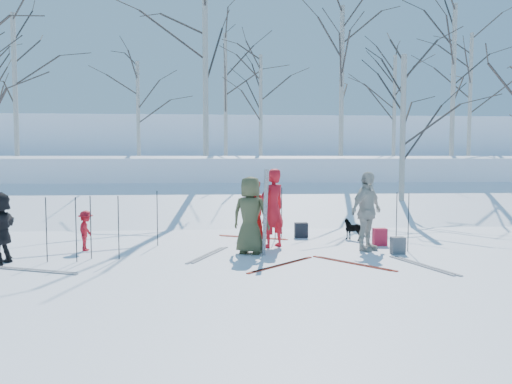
{
  "coord_description": "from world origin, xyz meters",
  "views": [
    {
      "loc": [
        -0.88,
        -10.66,
        2.15
      ],
      "look_at": [
        0.0,
        1.5,
        1.3
      ],
      "focal_mm": 35.0,
      "sensor_mm": 36.0,
      "label": 1
    }
  ],
  "objects": [
    {
      "name": "skier_cream_east",
      "position": [
        2.48,
        0.52,
        0.91
      ],
      "size": [
        1.1,
        1.03,
        1.82
      ],
      "primitive_type": "imported",
      "rotation": [
        0.0,
        0.0,
        0.7
      ],
      "color": "beige",
      "rests_on": "ground"
    },
    {
      "name": "ski_pair_b",
      "position": [
        1.79,
        -0.87,
        0.01
      ],
      "size": [
        2.06,
        2.1,
        0.02
      ],
      "primitive_type": null,
      "rotation": [
        0.0,
        0.0,
        0.69
      ],
      "color": "#A22817",
      "rests_on": "ground"
    },
    {
      "name": "birch_plateau_f",
      "position": [
        9.75,
        11.61,
        5.63
      ],
      "size": [
        5.41,
        5.41,
        6.86
      ],
      "primitive_type": null,
      "color": "silver",
      "rests_on": "snow_plateau"
    },
    {
      "name": "birch_plateau_d",
      "position": [
        12.71,
        15.79,
        5.52
      ],
      "size": [
        5.25,
        5.25,
        6.64
      ],
      "primitive_type": null,
      "color": "silver",
      "rests_on": "snow_plateau"
    },
    {
      "name": "ski_pole_c",
      "position": [
        -2.41,
        1.53,
        0.67
      ],
      "size": [
        0.02,
        0.02,
        1.34
      ],
      "primitive_type": "cylinder",
      "color": "black",
      "rests_on": "ground"
    },
    {
      "name": "birch_plateau_i",
      "position": [
        4.38,
        10.76,
        5.4
      ],
      "size": [
        5.09,
        5.09,
        6.41
      ],
      "primitive_type": null,
      "color": "silver",
      "rests_on": "snow_plateau"
    },
    {
      "name": "ski_pole_d",
      "position": [
        3.39,
        0.32,
        0.67
      ],
      "size": [
        0.02,
        0.02,
        1.34
      ],
      "primitive_type": "cylinder",
      "color": "black",
      "rests_on": "ground"
    },
    {
      "name": "ski_pole_i",
      "position": [
        -3.61,
        0.03,
        0.67
      ],
      "size": [
        0.02,
        0.02,
        1.34
      ],
      "primitive_type": "cylinder",
      "color": "black",
      "rests_on": "ground"
    },
    {
      "name": "ski_pair_d",
      "position": [
        -4.4,
        -1.05,
        0.01
      ],
      "size": [
        1.5,
        2.04,
        0.02
      ],
      "primitive_type": null,
      "rotation": [
        0.0,
        0.0,
        1.19
      ],
      "color": "silver",
      "rests_on": "ground"
    },
    {
      "name": "birch_plateau_h",
      "position": [
        -9.29,
        10.79,
        5.12
      ],
      "size": [
        4.69,
        4.69,
        5.85
      ],
      "primitive_type": null,
      "color": "silver",
      "rests_on": "snow_plateau"
    },
    {
      "name": "ski_pole_e",
      "position": [
        -4.43,
        -0.24,
        0.67
      ],
      "size": [
        0.02,
        0.02,
        1.34
      ],
      "primitive_type": "cylinder",
      "color": "black",
      "rests_on": "ground"
    },
    {
      "name": "ski_pair_f",
      "position": [
        0.33,
        -0.9,
        0.01
      ],
      "size": [
        2.1,
        2.1,
        0.02
      ],
      "primitive_type": null,
      "rotation": [
        0.0,
        0.0,
        -0.79
      ],
      "color": "#A22817",
      "rests_on": "ground"
    },
    {
      "name": "backpack_dark",
      "position": [
        1.28,
        2.47,
        0.2
      ],
      "size": [
        0.34,
        0.24,
        0.4
      ],
      "primitive_type": "cube",
      "color": "black",
      "rests_on": "ground"
    },
    {
      "name": "skier_redor_behind",
      "position": [
        -0.0,
        2.47,
        0.78
      ],
      "size": [
        0.87,
        0.75,
        1.55
      ],
      "primitive_type": "imported",
      "rotation": [
        0.0,
        0.0,
        2.9
      ],
      "color": "red",
      "rests_on": "ground"
    },
    {
      "name": "ski_pair_c",
      "position": [
        -1.15,
        0.23,
        0.01
      ],
      "size": [
        1.53,
        2.04,
        0.02
      ],
      "primitive_type": null,
      "rotation": [
        0.0,
        0.0,
        -0.39
      ],
      "color": "silver",
      "rests_on": "ground"
    },
    {
      "name": "birch_plateau_j",
      "position": [
        -0.57,
        15.33,
        5.34
      ],
      "size": [
        4.99,
        4.99,
        6.27
      ],
      "primitive_type": null,
      "color": "silver",
      "rests_on": "snow_plateau"
    },
    {
      "name": "birch_plateau_g",
      "position": [
        -1.43,
        9.23,
        6.21
      ],
      "size": [
        6.21,
        6.21,
        8.02
      ],
      "primitive_type": null,
      "color": "silver",
      "rests_on": "snow_plateau"
    },
    {
      "name": "skier_red_north",
      "position": [
        0.36,
        1.1,
        0.94
      ],
      "size": [
        0.82,
        0.76,
        1.88
      ],
      "primitive_type": "imported",
      "rotation": [
        0.0,
        0.0,
        3.75
      ],
      "color": "red",
      "rests_on": "ground"
    },
    {
      "name": "dog",
      "position": [
        2.62,
        2.02,
        0.27
      ],
      "size": [
        0.68,
        0.66,
        0.55
      ],
      "primitive_type": "imported",
      "rotation": [
        0.0,
        0.0,
        3.97
      ],
      "color": "black",
      "rests_on": "ground"
    },
    {
      "name": "snow_ramp",
      "position": [
        0.0,
        7.0,
        0.15
      ],
      "size": [
        70.0,
        9.49,
        4.12
      ],
      "primitive_type": "cube",
      "rotation": [
        0.3,
        0.0,
        0.0
      ],
      "color": "white",
      "rests_on": "ground"
    },
    {
      "name": "ski_pole_a",
      "position": [
        -3.02,
        -0.05,
        0.67
      ],
      "size": [
        0.02,
        0.02,
        1.34
      ],
      "primitive_type": "cylinder",
      "color": "black",
      "rests_on": "ground"
    },
    {
      "name": "upright_ski_right",
      "position": [
        0.11,
        0.09,
        0.95
      ],
      "size": [
        0.14,
        0.23,
        1.89
      ],
      "primitive_type": "cube",
      "rotation": [
        0.1,
        0.0,
        0.33
      ],
      "color": "silver",
      "rests_on": "ground"
    },
    {
      "name": "ski_pole_f",
      "position": [
        0.56,
        2.22,
        0.67
      ],
      "size": [
        0.02,
        0.02,
        1.34
      ],
      "primitive_type": "cylinder",
      "color": "black",
      "rests_on": "ground"
    },
    {
      "name": "backpack_red",
      "position": [
        3.01,
        1.15,
        0.21
      ],
      "size": [
        0.32,
        0.22,
        0.42
      ],
      "primitive_type": "cube",
      "color": "#AC1A32",
      "rests_on": "ground"
    },
    {
      "name": "far_hill",
      "position": [
        0.0,
        38.0,
        2.0
      ],
      "size": [
        90.0,
        30.0,
        6.0
      ],
      "primitive_type": "cube",
      "color": "white",
      "rests_on": "ground"
    },
    {
      "name": "ski_pole_g",
      "position": [
        0.78,
        2.67,
        0.67
      ],
      "size": [
        0.02,
        0.02,
        1.34
      ],
      "primitive_type": "cylinder",
      "color": "black",
      "rests_on": "ground"
    },
    {
      "name": "ski_pole_h",
      "position": [
        -3.83,
        -0.27,
        0.67
      ],
      "size": [
        0.02,
        0.02,
        1.34
      ],
      "primitive_type": "cylinder",
      "color": "black",
      "rests_on": "ground"
    },
    {
      "name": "backpack_grey",
      "position": [
        3.06,
        0.06,
        0.19
      ],
      "size": [
        0.3,
        0.2,
        0.38
      ],
      "primitive_type": "cube",
      "color": "#505257",
      "rests_on": "ground"
    },
    {
      "name": "ground",
      "position": [
        0.0,
        0.0,
        0.0
      ],
      "size": [
        120.0,
        120.0,
        0.0
      ],
      "primitive_type": "plane",
      "color": "white",
      "rests_on": "ground"
    },
    {
      "name": "ski_pair_e",
      "position": [
        -0.01,
        2.54,
        0.01
      ],
      "size": [
        1.66,
        2.05,
        0.02
      ],
      "primitive_type": null,
      "rotation": [
        0.0,
        0.0,
        1.13
      ],
      "color": "#A22817",
      "rests_on": "ground"
    },
    {
      "name": "ski_pair_a",
      "position": [
        3.13,
        -1.16,
        0.01
      ],
      "size": [
        1.26,
        2.01,
        0.02
      ],
      "primitive_type": null,
      "rotation": [
        0.0,
        0.0,
        0.3
      ],
      "color": "silver",
      "rests_on": "ground"
    },
    {
      "name": "skier_olive_center",
      "position": [
        -0.21,
        0.34,
        0.86
      ],
      "size": [
        1.0,
        0.85,
        1.73
      ],
      "primitive_type": "imported",
      "rotation": [
        0.0,
        0.0,
        2.72
      ],
      "color": "#424529",
      "rests_on": "ground"
    },
    {
      "name": "birch_plateau_c",
      "position": [
        1.04,
        12.74,
        4.55
      ],
      "size": [
        3.89,
        3.89,
        4.69
      ],
      "primitive_type": null,
      "color": "silver",
      "rests_on": "snow_plateau"
    },
    {
      "name": "skier_grey_west",
      "position": [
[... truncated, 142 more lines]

